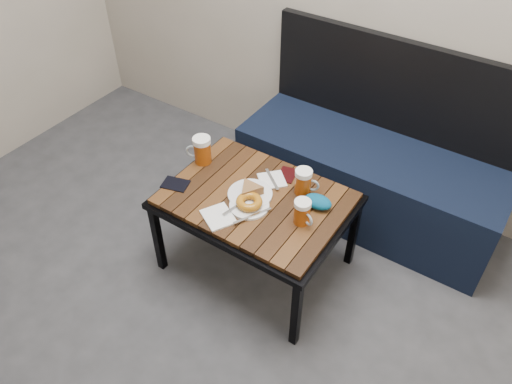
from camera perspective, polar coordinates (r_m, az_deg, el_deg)
The scene contains 12 objects.
bench at distance 2.77m, azimuth 12.92°, elevation 2.10°, with size 1.40×0.50×0.95m.
cafe_table at distance 2.30m, azimuth 0.00°, elevation -1.33°, with size 0.84×0.62×0.47m.
beer_mug_left at distance 2.43m, azimuth -6.22°, elevation 4.80°, with size 0.13×0.11×0.14m.
beer_mug_centre at distance 2.26m, azimuth 5.47°, elevation 1.19°, with size 0.12×0.09×0.13m.
beer_mug_right at distance 2.12m, azimuth 5.33°, elevation -2.31°, with size 0.11×0.09×0.12m.
plate_pie at distance 2.26m, azimuth -0.69°, elevation 0.03°, with size 0.20×0.20×0.06m.
plate_bagel at distance 2.21m, azimuth -0.79°, elevation -1.33°, with size 0.19×0.23×0.05m.
napkin_left at distance 2.35m, azimuth 1.84°, elevation 1.37°, with size 0.17×0.17×0.01m.
napkin_right at distance 2.18m, azimuth -4.34°, elevation -2.83°, with size 0.18×0.17×0.01m.
passport_navy at distance 2.36m, azimuth -9.20°, elevation 0.90°, with size 0.09×0.12×0.01m, color black.
passport_burgundy at distance 2.38m, azimuth 3.57°, elevation 1.99°, with size 0.08×0.11×0.01m, color black.
knit_pouch at distance 2.22m, azimuth 7.08°, elevation -1.11°, with size 0.13×0.08×0.06m, color navy.
Camera 1 is at (0.80, -0.30, 2.01)m, focal length 35.00 mm.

